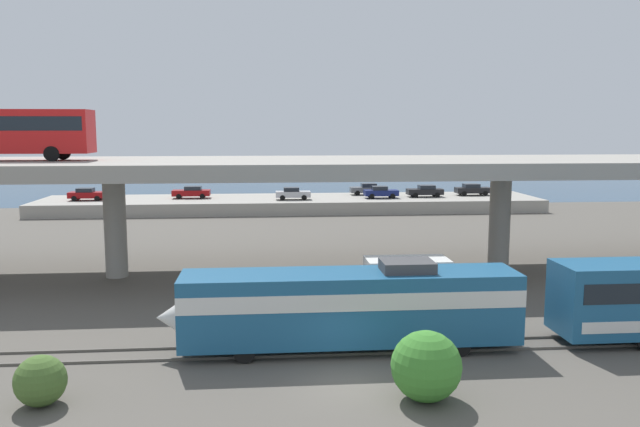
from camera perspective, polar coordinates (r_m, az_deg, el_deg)
ground_plane at (r=26.73m, az=2.67°, el=-14.94°), size 260.00×260.00×0.00m
rail_strip_near at (r=29.70m, az=1.82°, el=-12.44°), size 110.00×0.12×0.12m
rail_strip_far at (r=31.12m, az=1.48°, el=-11.49°), size 110.00×0.12×0.12m
train_locomotive at (r=29.74m, az=1.21°, el=-8.09°), size 16.57×3.04×4.18m
highway_overpass at (r=44.67m, az=-0.69°, el=3.91°), size 96.00×12.50×8.06m
service_truck_west at (r=36.45m, az=9.10°, el=-6.12°), size 6.80×2.46×3.04m
pier_parking_lot at (r=80.08m, az=-2.56°, el=0.86°), size 61.63×11.35×1.53m
parked_car_0 at (r=77.85m, az=-2.45°, el=1.81°), size 4.21×1.91×1.50m
parked_car_1 at (r=80.91m, az=-11.37°, el=1.89°), size 4.62×1.94×1.50m
parked_car_2 at (r=81.95m, az=-20.05°, el=1.64°), size 4.30×1.94×1.50m
parked_car_3 at (r=85.09m, az=13.43°, el=2.11°), size 4.46×1.90×1.50m
parked_car_4 at (r=81.97m, az=9.35°, el=2.01°), size 4.50×1.96×1.50m
parked_car_5 at (r=83.61m, az=4.25°, el=2.20°), size 4.39×1.82×1.50m
parked_car_6 at (r=79.81m, az=5.43°, el=1.92°), size 4.20×1.92×1.50m
harbor_water at (r=103.01m, az=-3.10°, el=1.96°), size 140.00×36.00×0.01m
shrub_left at (r=26.61m, az=-23.66°, el=-13.49°), size 1.91×1.91×1.91m
shrub_right at (r=25.10m, az=9.45°, el=-13.27°), size 2.69×2.69×2.69m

